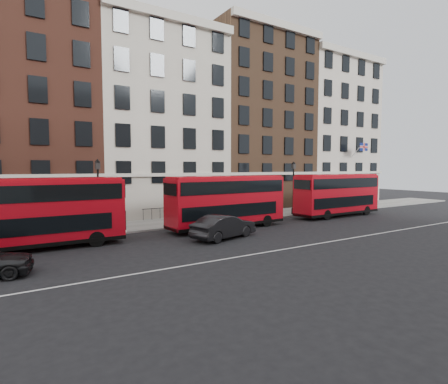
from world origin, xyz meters
TOP-DOWN VIEW (x-y plane):
  - ground at (0.00, 0.00)m, footprint 120.00×120.00m
  - pavement at (0.00, 10.50)m, footprint 80.00×5.00m
  - kerb at (0.00, 8.00)m, footprint 80.00×0.30m
  - road_centre_line at (0.00, -2.00)m, footprint 70.00×0.12m
  - building_terrace at (-0.31, 17.88)m, footprint 64.00×11.95m
  - bus_b at (-12.24, 5.80)m, footprint 10.13×2.55m
  - bus_c at (1.28, 5.80)m, footprint 10.10×2.84m
  - bus_d at (14.34, 5.80)m, footprint 10.06×2.65m
  - car_front at (-1.01, 2.63)m, footprint 5.30×3.07m
  - lamp_post_left at (-7.93, 8.64)m, footprint 0.44×0.44m
  - lamp_post_right at (11.10, 8.63)m, footprint 0.44×0.44m
  - traffic_light at (22.61, 8.62)m, footprint 0.25×0.45m
  - iron_railings at (0.00, 12.70)m, footprint 6.60×0.06m

SIDE VIEW (x-z plane):
  - ground at x=0.00m, z-range 0.00..0.00m
  - road_centre_line at x=0.00m, z-range 0.00..0.01m
  - pavement at x=0.00m, z-range 0.00..0.15m
  - kerb at x=0.00m, z-range 0.00..0.16m
  - iron_railings at x=0.00m, z-range 0.15..1.15m
  - car_front at x=-1.01m, z-range 0.00..1.65m
  - bus_d at x=14.34m, z-range 0.15..4.35m
  - bus_c at x=1.28m, z-range 0.15..4.36m
  - bus_b at x=-12.24m, z-range 0.15..4.40m
  - traffic_light at x=22.61m, z-range 0.81..4.08m
  - lamp_post_left at x=-7.93m, z-range 0.42..5.74m
  - lamp_post_right at x=11.10m, z-range 0.42..5.74m
  - building_terrace at x=-0.31m, z-range -0.76..21.24m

